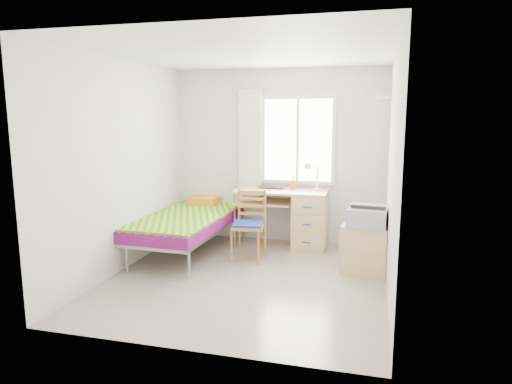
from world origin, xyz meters
TOP-DOWN VIEW (x-y plane):
  - floor at (0.00, 0.00)m, footprint 3.50×3.50m
  - ceiling at (0.00, 0.00)m, footprint 3.50×3.50m
  - wall_back at (0.00, 1.75)m, footprint 3.20×0.00m
  - wall_left at (-1.60, 0.00)m, footprint 0.00×3.50m
  - wall_right at (1.60, 0.00)m, footprint 0.00×3.50m
  - window at (0.30, 1.73)m, footprint 1.10×0.04m
  - curtain at (-0.42, 1.68)m, footprint 0.35×0.05m
  - floating_shelf at (1.49, 1.40)m, footprint 0.20×0.32m
  - bed at (-1.08, 0.87)m, footprint 1.09×2.20m
  - desk at (0.47, 1.44)m, footprint 1.35×0.63m
  - chair at (-0.17, 0.76)m, footprint 0.46×0.46m
  - cabinet at (1.34, 0.60)m, footprint 0.61×0.55m
  - printer at (1.36, 0.59)m, footprint 0.50×0.57m
  - laptop at (-0.07, 1.49)m, footprint 0.40×0.27m
  - pen_cup at (0.26, 1.57)m, footprint 0.11×0.11m
  - task_lamp at (0.56, 1.39)m, footprint 0.23×0.32m
  - book at (-0.09, 1.46)m, footprint 0.23×0.28m

SIDE VIEW (x-z plane):
  - floor at x=0.00m, z-range 0.00..0.00m
  - cabinet at x=1.34m, z-range 0.00..0.60m
  - desk at x=0.47m, z-range 0.03..0.87m
  - bed at x=-1.08m, z-range -0.01..0.92m
  - chair at x=-0.17m, z-range 0.06..1.00m
  - book at x=-0.09m, z-range 0.58..0.60m
  - printer at x=1.36m, z-range 0.60..0.83m
  - laptop at x=-0.07m, z-range 0.84..0.87m
  - pen_cup at x=0.26m, z-range 0.84..0.95m
  - task_lamp at x=0.56m, z-range 0.89..1.31m
  - wall_left at x=-1.60m, z-range -0.45..3.05m
  - wall_right at x=1.60m, z-range -0.45..3.05m
  - wall_back at x=0.00m, z-range -0.30..2.90m
  - curtain at x=-0.42m, z-range 0.60..2.30m
  - window at x=0.30m, z-range 0.90..2.20m
  - floating_shelf at x=1.49m, z-range 2.13..2.17m
  - ceiling at x=0.00m, z-range 2.60..2.60m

